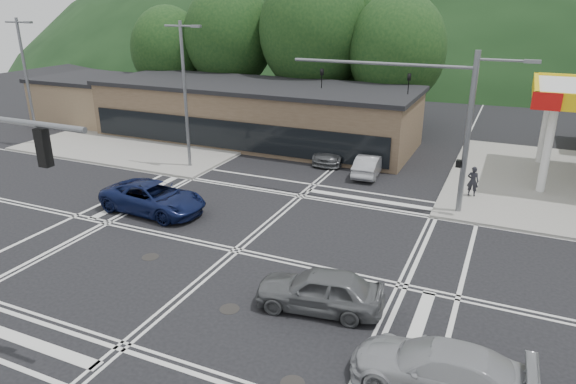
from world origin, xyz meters
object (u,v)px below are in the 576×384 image
at_px(pedestrian, 473,181).
at_px(car_queue_b, 371,141).
at_px(car_silver_east, 439,368).
at_px(car_queue_a, 369,165).
at_px(car_blue_west, 153,198).
at_px(car_grey_center, 320,290).
at_px(car_northbound, 335,150).

bearing_deg(pedestrian, car_queue_b, -38.09).
height_order(car_silver_east, car_queue_b, car_queue_b).
bearing_deg(car_queue_b, pedestrian, 133.03).
bearing_deg(car_queue_a, car_silver_east, 108.02).
distance_m(car_blue_west, car_silver_east, 16.76).
xyz_separation_m(car_silver_east, car_queue_a, (-6.83, 17.31, -0.06)).
xyz_separation_m(car_grey_center, car_northbound, (-5.35, 17.02, -0.07)).
distance_m(car_grey_center, car_silver_east, 4.98).
height_order(car_blue_west, car_grey_center, car_blue_west).
bearing_deg(car_blue_west, car_grey_center, -110.47).
xyz_separation_m(car_queue_a, pedestrian, (6.17, -1.56, 0.33)).
distance_m(car_northbound, pedestrian, 9.78).
xyz_separation_m(car_northbound, pedestrian, (9.07, -3.63, 0.29)).
bearing_deg(car_northbound, car_queue_a, -36.06).
height_order(car_blue_west, car_queue_a, car_blue_west).
bearing_deg(car_queue_a, pedestrian, 162.36).
xyz_separation_m(car_queue_b, pedestrian, (7.40, -6.42, 0.16)).
xyz_separation_m(car_silver_east, car_northbound, (-9.72, 19.39, -0.02)).
xyz_separation_m(car_grey_center, car_queue_b, (-3.68, 19.80, 0.06)).
bearing_deg(pedestrian, car_silver_east, 95.19).
distance_m(car_silver_east, car_queue_b, 23.59).
distance_m(car_queue_b, car_northbound, 3.25).
bearing_deg(car_queue_a, car_blue_west, 47.15).
distance_m(car_blue_west, car_queue_b, 16.63).
relative_size(car_northbound, pedestrian, 2.87).
relative_size(car_queue_a, car_northbound, 0.82).
relative_size(car_grey_center, pedestrian, 2.69).
bearing_deg(car_queue_a, car_northbound, -39.10).
distance_m(car_blue_west, pedestrian, 16.88).
distance_m(car_blue_west, car_northbound, 13.40).
bearing_deg(car_queue_b, car_silver_east, 103.91).
bearing_deg(car_queue_b, car_grey_center, 94.46).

